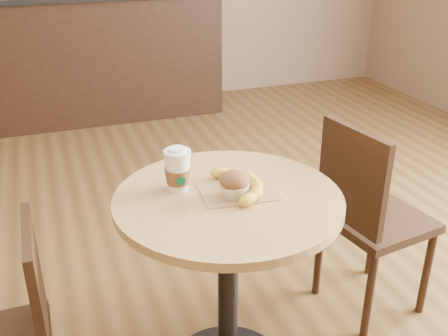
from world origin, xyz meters
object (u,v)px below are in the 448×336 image
object	(u,v)px
chair_right	(368,213)
coffee_cup	(178,171)
banana	(243,184)
muffin	(234,184)
cafe_table	(228,250)

from	to	relation	value
chair_right	coffee_cup	bearing A→B (deg)	85.83
coffee_cup	chair_right	bearing A→B (deg)	6.79
coffee_cup	banana	bearing A→B (deg)	-18.39
coffee_cup	muffin	size ratio (longest dim) A/B	1.50
chair_right	coffee_cup	size ratio (longest dim) A/B	5.82
cafe_table	banana	size ratio (longest dim) A/B	2.67
coffee_cup	muffin	bearing A→B (deg)	-33.57
cafe_table	chair_right	xyz separation A→B (m)	(0.66, 0.16, -0.08)
cafe_table	chair_right	distance (m)	0.69
muffin	banana	distance (m)	0.06
chair_right	cafe_table	bearing A→B (deg)	94.78
chair_right	coffee_cup	xyz separation A→B (m)	(-0.80, -0.07, 0.35)
chair_right	muffin	xyz separation A→B (m)	(-0.65, -0.18, 0.33)
muffin	banana	world-z (taller)	muffin
coffee_cup	muffin	xyz separation A→B (m)	(0.15, -0.11, -0.02)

